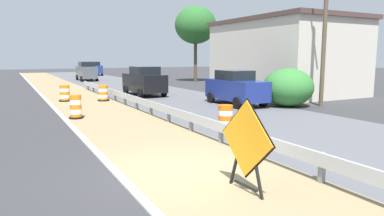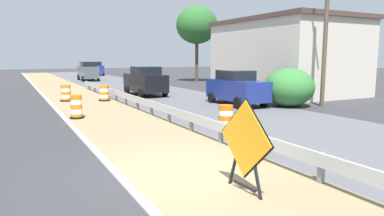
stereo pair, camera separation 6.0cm
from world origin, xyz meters
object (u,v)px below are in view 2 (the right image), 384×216
at_px(traffic_barrel_nearest, 226,119).
at_px(car_trailing_near_lane, 237,88).
at_px(traffic_barrel_far, 104,94).
at_px(car_lead_near_lane, 88,71).
at_px(car_mid_far_lane, 95,68).
at_px(utility_pole_near, 325,39).
at_px(traffic_barrel_mid, 66,94).
at_px(traffic_barrel_close, 77,108).
at_px(car_lead_far_lane, 145,81).
at_px(warning_sign_diamond, 245,142).

bearing_deg(traffic_barrel_nearest, car_trailing_near_lane, 52.19).
height_order(traffic_barrel_far, car_lead_near_lane, car_lead_near_lane).
bearing_deg(car_mid_far_lane, car_lead_near_lane, -14.13).
bearing_deg(utility_pole_near, car_lead_near_lane, 104.62).
xyz_separation_m(traffic_barrel_mid, car_trailing_near_lane, (8.64, -6.37, 0.54)).
xyz_separation_m(traffic_barrel_mid, traffic_barrel_far, (2.20, -0.94, -0.01)).
bearing_deg(car_trailing_near_lane, traffic_barrel_mid, -124.90).
height_order(car_lead_near_lane, utility_pole_near, utility_pole_near).
bearing_deg(traffic_barrel_nearest, car_mid_far_lane, 84.02).
distance_m(traffic_barrel_mid, traffic_barrel_far, 2.40).
bearing_deg(car_lead_near_lane, traffic_barrel_close, 168.57).
relative_size(traffic_barrel_mid, car_lead_near_lane, 0.22).
distance_m(traffic_barrel_mid, car_mid_far_lane, 32.26).
bearing_deg(utility_pole_near, traffic_barrel_close, 170.13).
distance_m(car_lead_far_lane, utility_pole_near, 12.54).
distance_m(traffic_barrel_far, car_lead_far_lane, 3.97).
relative_size(car_lead_near_lane, utility_pole_near, 0.63).
relative_size(traffic_barrel_mid, car_mid_far_lane, 0.23).
relative_size(traffic_barrel_nearest, car_lead_far_lane, 0.22).
bearing_deg(utility_pole_near, car_trailing_near_lane, 145.48).
distance_m(traffic_barrel_nearest, car_mid_far_lane, 43.53).
height_order(warning_sign_diamond, car_mid_far_lane, car_mid_far_lane).
bearing_deg(car_lead_near_lane, car_mid_far_lane, -15.22).
bearing_deg(warning_sign_diamond, car_lead_near_lane, -99.03).
height_order(traffic_barrel_nearest, traffic_barrel_far, traffic_barrel_far).
xyz_separation_m(traffic_barrel_close, car_lead_near_lane, (5.73, 26.13, 0.62)).
distance_m(warning_sign_diamond, car_trailing_near_lane, 13.58).
relative_size(traffic_barrel_close, car_lead_near_lane, 0.23).
height_order(warning_sign_diamond, traffic_barrel_mid, warning_sign_diamond).
relative_size(traffic_barrel_close, car_trailing_near_lane, 0.25).
distance_m(traffic_barrel_nearest, traffic_barrel_mid, 12.88).
xyz_separation_m(traffic_barrel_nearest, utility_pole_near, (8.53, 3.08, 3.37)).
relative_size(car_lead_near_lane, car_lead_far_lane, 1.04).
bearing_deg(car_lead_far_lane, car_trailing_near_lane, -159.62).
xyz_separation_m(car_lead_near_lane, car_trailing_near_lane, (3.41, -25.67, -0.10)).
height_order(traffic_barrel_close, utility_pole_near, utility_pole_near).
distance_m(traffic_barrel_mid, car_lead_far_lane, 5.76).
bearing_deg(traffic_barrel_far, traffic_barrel_close, -114.63).
bearing_deg(traffic_barrel_nearest, traffic_barrel_mid, 108.62).
bearing_deg(car_mid_far_lane, traffic_barrel_far, -9.35).
height_order(car_lead_near_lane, car_mid_far_lane, car_lead_near_lane).
height_order(traffic_barrel_mid, car_trailing_near_lane, car_trailing_near_lane).
xyz_separation_m(warning_sign_diamond, traffic_barrel_far, (1.14, 16.69, -0.61)).
bearing_deg(traffic_barrel_far, car_lead_near_lane, 81.49).
height_order(traffic_barrel_mid, car_lead_near_lane, car_lead_near_lane).
height_order(traffic_barrel_close, car_lead_near_lane, car_lead_near_lane).
relative_size(warning_sign_diamond, utility_pole_near, 0.27).
bearing_deg(car_trailing_near_lane, car_lead_near_lane, -170.92).
bearing_deg(car_lead_far_lane, traffic_barrel_mid, 97.39).
relative_size(traffic_barrel_close, utility_pole_near, 0.15).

